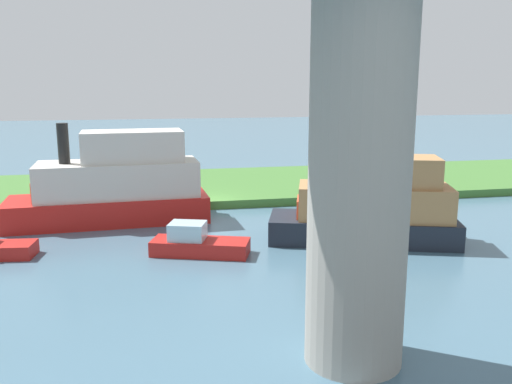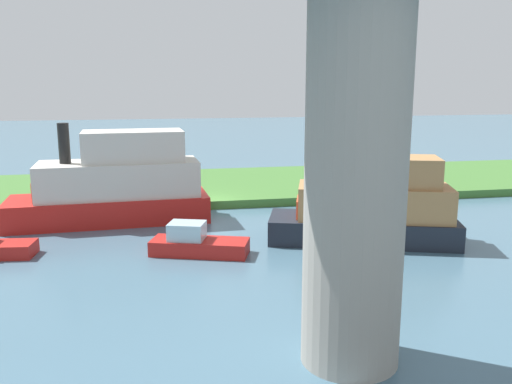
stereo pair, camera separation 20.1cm
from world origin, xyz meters
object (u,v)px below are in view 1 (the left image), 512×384
(bridge_pylon, at_px, (359,182))
(mooring_post, at_px, (131,192))
(motorboat_white, at_px, (370,207))
(pontoon_yellow, at_px, (197,243))
(skiff_small, at_px, (115,185))
(person_on_bank, at_px, (182,185))

(bridge_pylon, distance_m, mooring_post, 21.27)
(mooring_post, distance_m, motorboat_white, 14.71)
(bridge_pylon, height_order, pontoon_yellow, bridge_pylon)
(bridge_pylon, relative_size, skiff_small, 0.93)
(person_on_bank, bearing_deg, skiff_small, 43.10)
(mooring_post, bearing_deg, motorboat_white, 138.46)
(bridge_pylon, distance_m, skiff_small, 18.01)
(motorboat_white, distance_m, pontoon_yellow, 8.12)
(bridge_pylon, distance_m, motorboat_white, 11.75)
(person_on_bank, height_order, mooring_post, person_on_bank)
(pontoon_yellow, distance_m, skiff_small, 7.61)
(bridge_pylon, relative_size, person_on_bank, 6.99)
(skiff_small, bearing_deg, motorboat_white, 152.26)
(person_on_bank, xyz_separation_m, motorboat_white, (-7.99, 9.66, 0.42))
(mooring_post, relative_size, pontoon_yellow, 0.17)
(bridge_pylon, xyz_separation_m, person_on_bank, (3.18, -19.88, -3.66))
(bridge_pylon, xyz_separation_m, pontoon_yellow, (3.22, -9.88, -4.36))
(mooring_post, bearing_deg, pontoon_yellow, 106.43)
(bridge_pylon, distance_m, person_on_bank, 20.46)
(motorboat_white, relative_size, skiff_small, 0.86)
(motorboat_white, xyz_separation_m, pontoon_yellow, (8.03, 0.33, -1.13))
(bridge_pylon, height_order, person_on_bank, bridge_pylon)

